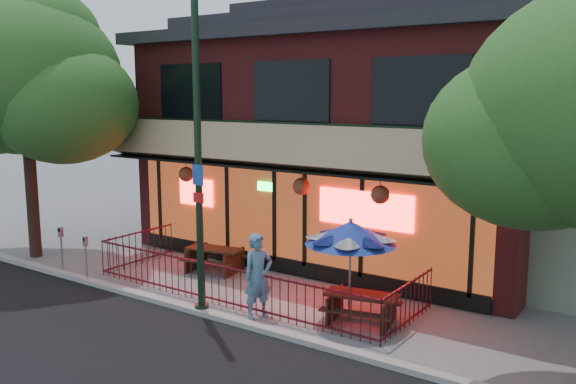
# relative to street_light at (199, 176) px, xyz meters

# --- Properties ---
(ground) EXTENTS (80.00, 80.00, 0.00)m
(ground) POSITION_rel_street_light_xyz_m (-0.00, 0.40, -3.15)
(ground) COLOR gray
(ground) RESTS_ON ground
(curb) EXTENTS (80.00, 0.25, 0.12)m
(curb) POSITION_rel_street_light_xyz_m (-0.00, -0.10, -3.09)
(curb) COLOR #999993
(curb) RESTS_ON ground
(restaurant_building) EXTENTS (12.96, 9.49, 8.05)m
(restaurant_building) POSITION_rel_street_light_xyz_m (-0.00, 7.51, 0.98)
(restaurant_building) COLOR maroon
(restaurant_building) RESTS_ON ground
(patio_fence) EXTENTS (8.44, 2.62, 1.00)m
(patio_fence) POSITION_rel_street_light_xyz_m (-0.00, 0.91, -2.52)
(patio_fence) COLOR #4B101A
(patio_fence) RESTS_ON ground
(street_light) EXTENTS (0.43, 0.32, 7.00)m
(street_light) POSITION_rel_street_light_xyz_m (0.00, 0.00, 0.00)
(street_light) COLOR black
(street_light) RESTS_ON ground
(street_tree_left) EXTENTS (5.60, 5.60, 8.05)m
(street_tree_left) POSITION_rel_street_light_xyz_m (-7.46, 0.79, 2.52)
(street_tree_left) COLOR black
(street_tree_left) RESTS_ON ground
(picnic_table_left) EXTENTS (1.78, 1.48, 0.67)m
(picnic_table_left) POSITION_rel_street_light_xyz_m (-1.91, 2.62, -2.71)
(picnic_table_left) COLOR #372414
(picnic_table_left) RESTS_ON ground
(picnic_table_right) EXTENTS (1.78, 1.50, 0.67)m
(picnic_table_right) POSITION_rel_street_light_xyz_m (3.30, 1.50, -2.71)
(picnic_table_right) COLOR #361D13
(picnic_table_right) RESTS_ON ground
(patio_umbrella) EXTENTS (2.00, 2.00, 2.28)m
(patio_umbrella) POSITION_rel_street_light_xyz_m (2.93, 1.63, -1.20)
(patio_umbrella) COLOR gray
(patio_umbrella) RESTS_ON ground
(pedestrian) EXTENTS (0.70, 0.82, 1.91)m
(pedestrian) POSITION_rel_street_light_xyz_m (1.25, 0.50, -2.19)
(pedestrian) COLOR teal
(pedestrian) RESTS_ON ground
(parking_meter_near) EXTENTS (0.11, 0.10, 1.25)m
(parking_meter_near) POSITION_rel_street_light_xyz_m (-4.00, -0.08, -2.30)
(parking_meter_near) COLOR #9A9DA2
(parking_meter_near) RESTS_ON ground
(parking_meter_far) EXTENTS (0.14, 0.13, 1.34)m
(parking_meter_far) POSITION_rel_street_light_xyz_m (-5.16, 0.00, -2.24)
(parking_meter_far) COLOR #94959C
(parking_meter_far) RESTS_ON ground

